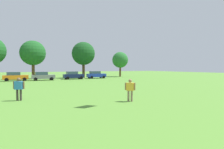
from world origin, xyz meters
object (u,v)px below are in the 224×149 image
Objects in this scene: tree_right at (83,54)px; bystander_midfield at (19,87)px; adult_bystander at (130,88)px; parked_car_gray_1 at (43,76)px; parked_car_blue_3 at (96,75)px; tree_center at (33,53)px; parked_car_orange_0 at (15,76)px; tree_far_right at (120,60)px; parked_car_navy_2 at (73,75)px.

bystander_midfield is at bearing -116.33° from tree_right.
bystander_midfield is (-7.47, 4.03, 0.05)m from adult_bystander.
bystander_midfield is 0.41× the size of parked_car_gray_1.
parked_car_blue_3 is at bearing 6.37° from parked_car_gray_1.
parked_car_gray_1 is 7.48m from tree_center.
tree_far_right is at bearing 11.23° from parked_car_orange_0.
parked_car_gray_1 is 0.51× the size of tree_center.
parked_car_orange_0 is at bearing -32.58° from adult_bystander.
parked_car_navy_2 is (6.18, 0.69, 0.00)m from parked_car_gray_1.
parked_car_orange_0 is 4.86m from parked_car_gray_1.
tree_far_right is (14.35, 5.05, 3.76)m from parked_car_navy_2.
parked_car_blue_3 is 0.51× the size of tree_center.
parked_car_navy_2 is 10.30m from tree_center.
tree_right reaches higher than parked_car_blue_3.
adult_bystander is at bearing -100.68° from tree_right.
parked_car_gray_1 reaches higher than adult_bystander.
tree_right is (9.76, 4.80, 5.07)m from parked_car_gray_1.
parked_car_navy_2 is (2.26, 26.80, -0.14)m from adult_bystander.
parked_car_gray_1 and parked_car_blue_3 have the same top height.
parked_car_orange_0 is 1.00× the size of parked_car_blue_3.
parked_car_navy_2 reaches higher than adult_bystander.
adult_bystander is 8.49m from bystander_midfield.
parked_car_gray_1 is (3.55, 22.08, -0.19)m from bystander_midfield.
tree_far_right reaches higher than parked_car_blue_3.
bystander_midfield reaches higher than parked_car_orange_0.
parked_car_blue_3 is at bearing -17.52° from tree_center.
parked_car_blue_3 is 14.70m from tree_center.
tree_center is at bearing 176.53° from tree_right.
adult_bystander is 0.19× the size of tree_right.
parked_car_orange_0 is at bearing 171.66° from parked_car_gray_1.
parked_car_navy_2 is at bearing 6.32° from parked_car_gray_1.
tree_center is (-5.45, 31.60, 4.71)m from adult_bystander.
bystander_midfield reaches higher than parked_car_gray_1.
parked_car_gray_1 is at bearing -164.39° from tree_far_right.
bystander_midfield is 24.76m from parked_car_navy_2.
parked_car_orange_0 is (-8.73, 26.82, -0.14)m from adult_bystander.
bystander_midfield is 30.39m from tree_right.
bystander_midfield is at bearing -123.11° from parked_car_blue_3.
parked_car_gray_1 is (4.81, -0.70, 0.00)m from parked_car_orange_0.
tree_right reaches higher than parked_car_gray_1.
tree_far_right is at bearing 4.96° from tree_right.
tree_center reaches higher than bystander_midfield.
tree_far_right is (20.53, 5.74, 3.76)m from parked_car_gray_1.
parked_car_navy_2 is at bearing -160.60° from tree_far_right.
tree_right is (5.83, 30.92, 4.93)m from adult_bystander.
parked_car_gray_1 is 1.00× the size of parked_car_blue_3.
parked_car_gray_1 is at bearing -173.63° from parked_car_blue_3.
parked_car_orange_0 is at bearing -177.91° from parked_car_blue_3.
tree_center is at bearing 162.48° from parked_car_blue_3.
tree_right is at bearing -61.30° from adult_bystander.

